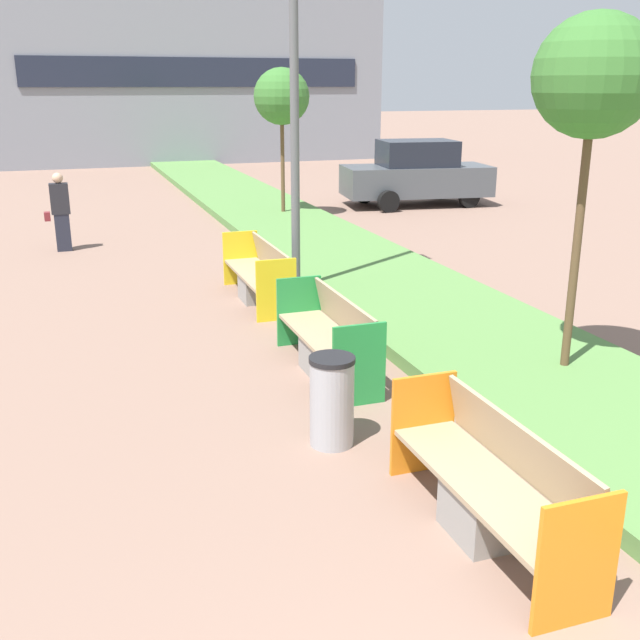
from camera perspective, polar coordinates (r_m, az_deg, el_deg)
planter_grass_strip at (r=14.51m, az=2.44°, el=4.35°), size 2.80×120.00×0.18m
building_backdrop at (r=36.84m, az=-10.21°, el=17.48°), size 17.08×6.27×7.02m
bench_orange_frame at (r=6.12m, az=12.86°, el=-12.65°), size 0.65×2.23×0.94m
bench_green_frame at (r=9.18m, az=0.68°, el=-1.73°), size 0.65×2.21×0.94m
bench_yellow_frame at (r=12.26m, az=-4.63°, el=3.20°), size 0.65×2.34×0.94m
litter_bin at (r=7.32m, az=0.91°, el=-6.17°), size 0.45×0.45×0.91m
street_lamp_post at (r=12.02m, az=-2.02°, el=21.75°), size 0.24×0.44×7.80m
sapling_tree_near at (r=8.91m, az=20.18°, el=16.91°), size 1.33×1.33×4.15m
sapling_tree_far at (r=19.73m, az=-2.94°, el=16.61°), size 1.41×1.41×3.80m
pedestrian_walking at (r=16.79m, az=-19.17°, el=7.79°), size 0.53×0.24×1.64m
parked_car_distant at (r=22.22m, az=7.34°, el=10.99°), size 4.40×2.32×1.86m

